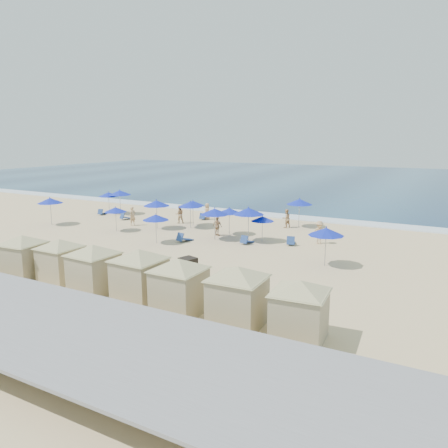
{
  "coord_description": "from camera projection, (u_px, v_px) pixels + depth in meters",
  "views": [
    {
      "loc": [
        18.48,
        -25.04,
        7.86
      ],
      "look_at": [
        3.11,
        3.0,
        1.45
      ],
      "focal_mm": 35.0,
      "sensor_mm": 36.0,
      "label": 1
    }
  ],
  "objects": [
    {
      "name": "cabana_1",
      "position": [
        60.0,
        255.0,
        23.92
      ],
      "size": [
        4.18,
        4.18,
        2.62
      ],
      "color": "tan",
      "rests_on": "ground"
    },
    {
      "name": "umbrella_3",
      "position": [
        116.0,
        210.0,
        36.66
      ],
      "size": [
        1.86,
        1.86,
        2.12
      ],
      "color": "#A5A8AD",
      "rests_on": "ground"
    },
    {
      "name": "beachgoer_2",
      "position": [
        217.0,
        226.0,
        35.16
      ],
      "size": [
        0.97,
        0.56,
        1.56
      ],
      "primitive_type": "imported",
      "rotation": [
        0.0,
        0.0,
        2.93
      ],
      "color": "tan",
      "rests_on": "ground"
    },
    {
      "name": "umbrella_7",
      "position": [
        229.0,
        211.0,
        35.31
      ],
      "size": [
        2.01,
        2.01,
        2.28
      ],
      "color": "#A5A8AD",
      "rests_on": "ground"
    },
    {
      "name": "beachgoer_3",
      "position": [
        319.0,
        232.0,
        32.45
      ],
      "size": [
        1.27,
        0.98,
        1.74
      ],
      "primitive_type": "imported",
      "rotation": [
        0.0,
        0.0,
        0.34
      ],
      "color": "tan",
      "rests_on": "ground"
    },
    {
      "name": "beach_chair_0",
      "position": [
        102.0,
        213.0,
        44.7
      ],
      "size": [
        0.81,
        1.25,
        0.64
      ],
      "color": "navy",
      "rests_on": "ground"
    },
    {
      "name": "beachgoer_5",
      "position": [
        286.0,
        218.0,
        38.28
      ],
      "size": [
        0.97,
        1.02,
        1.65
      ],
      "primitive_type": "imported",
      "rotation": [
        0.0,
        0.0,
        4.12
      ],
      "color": "tan",
      "rests_on": "ground"
    },
    {
      "name": "umbrella_12",
      "position": [
        215.0,
        212.0,
        33.52
      ],
      "size": [
        2.24,
        2.24,
        2.54
      ],
      "color": "#A5A8AD",
      "rests_on": "ground"
    },
    {
      "name": "beach_chair_2",
      "position": [
        204.0,
        217.0,
        42.13
      ],
      "size": [
        0.67,
        1.27,
        0.67
      ],
      "color": "navy",
      "rests_on": "ground"
    },
    {
      "name": "cabana_0",
      "position": [
        23.0,
        251.0,
        24.6
      ],
      "size": [
        4.27,
        4.27,
        2.69
      ],
      "color": "tan",
      "rests_on": "ground"
    },
    {
      "name": "cabana_5",
      "position": [
        238.0,
        288.0,
        18.22
      ],
      "size": [
        4.55,
        4.55,
        2.86
      ],
      "color": "tan",
      "rests_on": "ground"
    },
    {
      "name": "umbrella_11",
      "position": [
        326.0,
        232.0,
        26.59
      ],
      "size": [
        2.21,
        2.21,
        2.51
      ],
      "color": "#A5A8AD",
      "rests_on": "ground"
    },
    {
      "name": "ground",
      "position": [
        167.0,
        247.0,
        31.79
      ],
      "size": [
        160.0,
        160.0,
        0.0
      ],
      "primitive_type": "plane",
      "color": "beige",
      "rests_on": "ground"
    },
    {
      "name": "umbrella_9",
      "position": [
        299.0,
        202.0,
        38.25
      ],
      "size": [
        2.29,
        2.29,
        2.61
      ],
      "color": "#A5A8AD",
      "rests_on": "ground"
    },
    {
      "name": "ocean",
      "position": [
        347.0,
        181.0,
        79.07
      ],
      "size": [
        160.0,
        80.0,
        0.06
      ],
      "primitive_type": "cube",
      "color": "navy",
      "rests_on": "ground"
    },
    {
      "name": "beach_chair_1",
      "position": [
        125.0,
        217.0,
        42.11
      ],
      "size": [
        0.94,
        1.37,
        0.69
      ],
      "color": "navy",
      "rests_on": "ground"
    },
    {
      "name": "cabana_3",
      "position": [
        139.0,
        269.0,
        20.94
      ],
      "size": [
        4.57,
        4.57,
        2.87
      ],
      "color": "tan",
      "rests_on": "ground"
    },
    {
      "name": "umbrella_1",
      "position": [
        50.0,
        201.0,
        39.26
      ],
      "size": [
        2.24,
        2.24,
        2.55
      ],
      "color": "#A5A8AD",
      "rests_on": "ground"
    },
    {
      "name": "umbrella_6",
      "position": [
        156.0,
        217.0,
        32.45
      ],
      "size": [
        1.99,
        1.99,
        2.27
      ],
      "color": "#A5A8AD",
      "rests_on": "ground"
    },
    {
      "name": "beachgoer_4",
      "position": [
        207.0,
        211.0,
        42.1
      ],
      "size": [
        0.91,
        0.88,
        1.57
      ],
      "primitive_type": "imported",
      "rotation": [
        0.0,
        0.0,
        5.58
      ],
      "color": "tan",
      "rests_on": "ground"
    },
    {
      "name": "cabana_2",
      "position": [
        94.0,
        262.0,
        22.14
      ],
      "size": [
        4.43,
        4.43,
        2.78
      ],
      "color": "tan",
      "rests_on": "ground"
    },
    {
      "name": "beach_chair_4",
      "position": [
        246.0,
        241.0,
        32.56
      ],
      "size": [
        0.65,
        1.29,
        0.69
      ],
      "color": "navy",
      "rests_on": "ground"
    },
    {
      "name": "umbrella_4",
      "position": [
        193.0,
        203.0,
        38.83
      ],
      "size": [
        2.07,
        2.07,
        2.35
      ],
      "color": "#A5A8AD",
      "rests_on": "ground"
    },
    {
      "name": "trash_bin",
      "position": [
        188.0,
        265.0,
        25.74
      ],
      "size": [
        1.08,
        1.08,
        0.86
      ],
      "primitive_type": "cube",
      "rotation": [
        0.0,
        0.0,
        -0.3
      ],
      "color": "black",
      "rests_on": "ground"
    },
    {
      "name": "surf_line",
      "position": [
        256.0,
        214.0,
        45.1
      ],
      "size": [
        160.0,
        2.5,
        0.08
      ],
      "primitive_type": "cube",
      "color": "white",
      "rests_on": "ground"
    },
    {
      "name": "beach_chair_5",
      "position": [
        291.0,
        242.0,
        32.24
      ],
      "size": [
        0.92,
        1.41,
        0.72
      ],
      "color": "navy",
      "rests_on": "ground"
    },
    {
      "name": "umbrella_2",
      "position": [
        120.0,
        193.0,
        44.6
      ],
      "size": [
        2.27,
        2.27,
        2.59
      ],
      "color": "#A5A8AD",
      "rests_on": "ground"
    },
    {
      "name": "umbrella_5",
      "position": [
        190.0,
        204.0,
        37.89
      ],
      "size": [
        2.13,
        2.13,
        2.42
      ],
      "color": "#A5A8AD",
      "rests_on": "ground"
    },
    {
      "name": "beachgoer_1",
      "position": [
        180.0,
        214.0,
        40.26
      ],
      "size": [
        1.02,
        1.0,
        1.66
      ],
      "primitive_type": "imported",
      "rotation": [
        0.0,
        0.0,
        3.82
      ],
      "color": "tan",
      "rests_on": "ground"
    },
    {
      "name": "beachgoer_0",
      "position": [
        133.0,
        216.0,
        39.2
      ],
      "size": [
        0.55,
        0.7,
        1.71
      ],
      "primitive_type": "imported",
      "rotation": [
        0.0,
        0.0,
        1.32
      ],
      "color": "tan",
      "rests_on": "ground"
    },
    {
      "name": "umbrella_0",
      "position": [
        109.0,
        194.0,
        45.22
      ],
      "size": [
        2.02,
        2.02,
        2.3
      ],
      "color": "#A5A8AD",
      "rests_on": "ground"
    },
    {
      "name": "beach_chair_3",
      "position": [
        183.0,
        238.0,
        33.22
      ],
      "size": [
        0.89,
        1.46,
        0.75
      ],
      "color": "navy",
      "rests_on": "ground"
    },
    {
      "name": "cabana_6",
      "position": [
        300.0,
        303.0,
        16.89
      ],
      "size": [
        4.29,
        4.29,
        2.7
      ],
      "color": "tan",
      "rests_on": "ground"
    },
    {
      "name": "cabana_4",
      "position": [
        179.0,
        279.0,
        19.54
      ],
      "size": [
        4.46,
        4.46,
        2.8
      ],
      "color": "tan",
      "rests_on": "ground"
    },
    {
      "name": "umbrella_8",
      "position": [
        262.0,
        219.0,
        32.99
      ],
      "size": [
        1.79,
        1.79,
        2.04
      ],
      "color": "#A5A8AD",
      "rests_on": "ground"
    },
    {
      "name": "umbrella_10",
      "position": [
        249.0,
        211.0,
        32.83
      ],
      "size": [
        2.39,
        2.39,
        2.72
      ],
      "color": "#A5A8AD",
      "rests_on": "ground"
    },
    {
      "name": "umbrella_13",
      "position": [
        156.0,
        203.0,
        37.51
      ],
      "size": [
        2.28,
        2.28,
        2.59
      ],
      "color": "#A5A8AD",
      "rests_on": "ground"
    }
  ]
}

